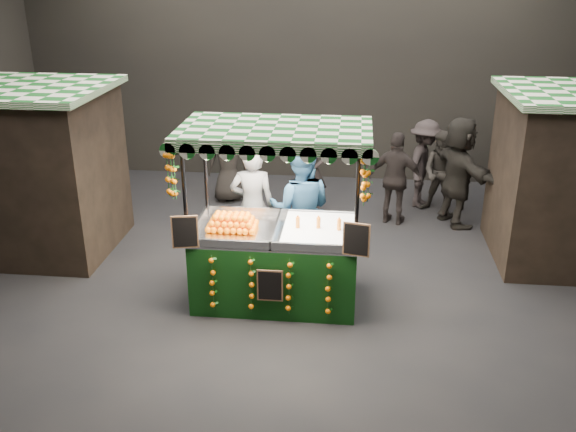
# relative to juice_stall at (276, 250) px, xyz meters

# --- Properties ---
(ground) EXTENTS (12.00, 12.00, 0.00)m
(ground) POSITION_rel_juice_stall_xyz_m (0.19, 0.33, -0.75)
(ground) COLOR black
(ground) RESTS_ON ground
(market_hall) EXTENTS (12.10, 10.10, 5.05)m
(market_hall) POSITION_rel_juice_stall_xyz_m (0.19, 0.33, 2.63)
(market_hall) COLOR black
(market_hall) RESTS_ON ground
(neighbour_stall_left) EXTENTS (3.00, 2.20, 2.60)m
(neighbour_stall_left) POSITION_rel_juice_stall_xyz_m (-4.21, 1.33, 0.56)
(neighbour_stall_left) COLOR black
(neighbour_stall_left) RESTS_ON ground
(juice_stall) EXTENTS (2.49, 1.46, 2.41)m
(juice_stall) POSITION_rel_juice_stall_xyz_m (0.00, 0.00, 0.00)
(juice_stall) COLOR #0B330E
(juice_stall) RESTS_ON ground
(vendor_grey) EXTENTS (0.70, 0.50, 1.82)m
(vendor_grey) POSITION_rel_juice_stall_xyz_m (-0.50, 1.17, 0.16)
(vendor_grey) COLOR gray
(vendor_grey) RESTS_ON ground
(vendor_blue) EXTENTS (0.95, 0.75, 1.92)m
(vendor_blue) POSITION_rel_juice_stall_xyz_m (0.23, 0.97, 0.21)
(vendor_blue) COLOR navy
(vendor_blue) RESTS_ON ground
(shopper_0) EXTENTS (0.62, 0.42, 1.67)m
(shopper_0) POSITION_rel_juice_stall_xyz_m (0.22, 3.13, 0.09)
(shopper_0) COLOR black
(shopper_0) RESTS_ON ground
(shopper_1) EXTENTS (0.91, 0.83, 1.52)m
(shopper_1) POSITION_rel_juice_stall_xyz_m (2.56, 3.52, 0.01)
(shopper_1) COLOR #2A2622
(shopper_1) RESTS_ON ground
(shopper_2) EXTENTS (1.03, 0.69, 1.63)m
(shopper_2) POSITION_rel_juice_stall_xyz_m (1.71, 2.94, 0.07)
(shopper_2) COLOR black
(shopper_2) RESTS_ON ground
(shopper_3) EXTENTS (0.96, 1.21, 1.65)m
(shopper_3) POSITION_rel_juice_stall_xyz_m (2.26, 3.82, 0.07)
(shopper_3) COLOR #2D2524
(shopper_3) RESTS_ON ground
(shopper_4) EXTENTS (0.87, 0.71, 1.54)m
(shopper_4) POSITION_rel_juice_stall_xyz_m (-1.39, 3.73, 0.02)
(shopper_4) COLOR black
(shopper_4) RESTS_ON ground
(shopper_5) EXTENTS (1.22, 1.84, 1.91)m
(shopper_5) POSITION_rel_juice_stall_xyz_m (2.76, 3.01, 0.20)
(shopper_5) COLOR black
(shopper_5) RESTS_ON ground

